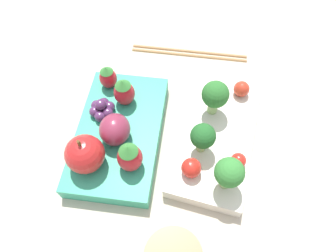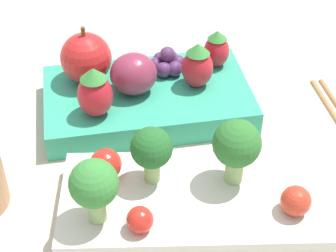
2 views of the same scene
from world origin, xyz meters
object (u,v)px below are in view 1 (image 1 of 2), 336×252
object	(u,v)px
strawberry_2	(108,77)
chopsticks_pair	(189,52)
apple	(85,154)
broccoli_floret_0	(203,137)
plum	(115,129)
bento_box_savoury	(216,135)
broccoli_floret_1	(215,95)
cherry_tomato_1	(242,89)
bento_box_fruit	(120,134)
cherry_tomato_0	(191,168)
grape_cluster	(102,109)
strawberry_1	(130,157)
broccoli_floret_2	(229,173)
cherry_tomato_2	(238,161)
strawberry_0	(124,92)

from	to	relation	value
strawberry_2	chopsticks_pair	world-z (taller)	strawberry_2
apple	chopsticks_pair	world-z (taller)	apple
broccoli_floret_0	plum	bearing A→B (deg)	-91.16
bento_box_savoury	strawberry_2	xyz separation A→B (m)	(-0.06, -0.17, 0.04)
broccoli_floret_1	cherry_tomato_1	distance (m)	0.06
bento_box_fruit	apple	bearing A→B (deg)	-26.70
broccoli_floret_0	cherry_tomato_0	world-z (taller)	broccoli_floret_0
plum	grape_cluster	world-z (taller)	plum
broccoli_floret_0	cherry_tomato_1	bearing A→B (deg)	151.55
broccoli_floret_1	broccoli_floret_0	bearing A→B (deg)	-11.30
strawberry_1	cherry_tomato_0	bearing A→B (deg)	90.28
broccoli_floret_2	cherry_tomato_2	bearing A→B (deg)	151.79
strawberry_1	broccoli_floret_2	bearing A→B (deg)	84.82
bento_box_savoury	plum	distance (m)	0.15
broccoli_floret_0	apple	distance (m)	0.16
bento_box_savoury	bento_box_fruit	bearing A→B (deg)	-84.17
bento_box_fruit	strawberry_1	world-z (taller)	strawberry_1
broccoli_floret_1	broccoli_floret_2	distance (m)	0.12
bento_box_savoury	grape_cluster	world-z (taller)	grape_cluster
bento_box_fruit	cherry_tomato_0	bearing A→B (deg)	64.38
broccoli_floret_2	strawberry_2	distance (m)	0.23
cherry_tomato_1	chopsticks_pair	world-z (taller)	cherry_tomato_1
bento_box_fruit	chopsticks_pair	distance (m)	0.21
broccoli_floret_1	bento_box_savoury	bearing A→B (deg)	14.91
cherry_tomato_2	grape_cluster	distance (m)	0.21
cherry_tomato_2	chopsticks_pair	distance (m)	0.24
broccoli_floret_1	grape_cluster	distance (m)	0.17
strawberry_0	broccoli_floret_0	bearing A→B (deg)	61.03
bento_box_savoury	cherry_tomato_2	xyz separation A→B (m)	(0.05, 0.03, 0.02)
cherry_tomato_1	chopsticks_pair	distance (m)	0.14
cherry_tomato_1	strawberry_1	xyz separation A→B (m)	(0.14, -0.15, 0.02)
chopsticks_pair	bento_box_fruit	bearing A→B (deg)	-25.53
cherry_tomato_0	cherry_tomato_2	distance (m)	0.07
broccoli_floret_2	plum	bearing A→B (deg)	-108.38
bento_box_savoury	broccoli_floret_2	distance (m)	0.09
bento_box_savoury	bento_box_fruit	world-z (taller)	bento_box_fruit
broccoli_floret_1	strawberry_0	distance (m)	0.13
bento_box_savoury	cherry_tomato_2	distance (m)	0.06
cherry_tomato_0	plum	xyz separation A→B (m)	(-0.04, -0.11, 0.01)
bento_box_fruit	broccoli_floret_1	distance (m)	0.15
plum	chopsticks_pair	world-z (taller)	plum
cherry_tomato_0	strawberry_2	bearing A→B (deg)	-133.28
cherry_tomato_1	strawberry_2	distance (m)	0.21
grape_cluster	strawberry_2	bearing A→B (deg)	-179.02
chopsticks_pair	apple	bearing A→B (deg)	-25.80
broccoli_floret_2	plum	xyz separation A→B (m)	(-0.05, -0.15, -0.01)
strawberry_2	apple	bearing A→B (deg)	0.37
broccoli_floret_1	plum	bearing A→B (deg)	-64.32
cherry_tomato_1	strawberry_0	xyz separation A→B (m)	(0.04, -0.18, 0.02)
grape_cluster	strawberry_0	bearing A→B (deg)	128.90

